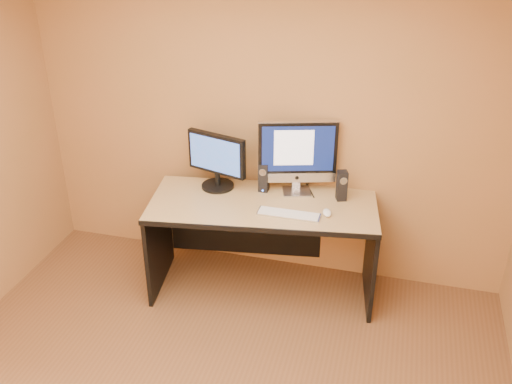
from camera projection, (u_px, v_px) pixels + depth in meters
walls at (178, 263)px, 2.93m from camera, size 4.00×4.00×2.60m
desk at (263, 247)px, 4.67m from camera, size 1.88×1.03×0.82m
imac at (298, 158)px, 4.50m from camera, size 0.68×0.40×0.61m
second_monitor at (217, 161)px, 4.61m from camera, size 0.59×0.41×0.47m
speaker_left at (264, 177)px, 4.61m from camera, size 0.08×0.08×0.25m
speaker_right at (342, 186)px, 4.48m from camera, size 0.10×0.10×0.25m
keyboard at (289, 214)px, 4.30m from camera, size 0.48×0.13×0.02m
mouse at (327, 213)px, 4.30m from camera, size 0.09×0.13×0.04m
cable_a at (310, 190)px, 4.66m from camera, size 0.11×0.23×0.01m
cable_b at (305, 186)px, 4.73m from camera, size 0.07×0.19×0.01m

